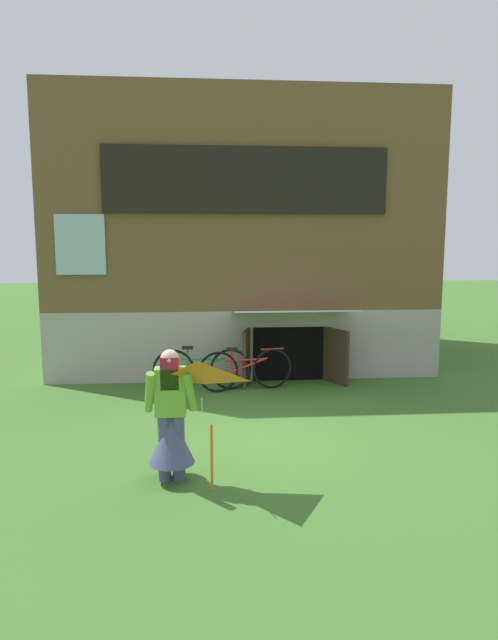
% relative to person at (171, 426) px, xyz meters
% --- Properties ---
extents(ground_plane, '(60.00, 60.00, 0.00)m').
position_rel_person_xyz_m(ground_plane, '(1.18, 1.40, -0.63)').
color(ground_plane, '#3D6B28').
extents(log_house, '(7.73, 6.42, 5.60)m').
position_rel_person_xyz_m(log_house, '(1.18, 7.05, 2.17)').
color(log_house, '#9E998E').
rests_on(log_house, ground_plane).
extents(person, '(0.60, 0.52, 1.51)m').
position_rel_person_xyz_m(person, '(0.00, 0.00, 0.00)').
color(person, '#474C75').
rests_on(person, ground_plane).
extents(kite, '(0.81, 0.89, 1.36)m').
position_rel_person_xyz_m(kite, '(0.32, -0.52, 0.51)').
color(kite, orange).
rests_on(kite, ground_plane).
extents(bicycle_red, '(1.74, 0.38, 0.80)m').
position_rel_person_xyz_m(bicycle_red, '(1.11, 3.71, -0.24)').
color(bicycle_red, black).
rests_on(bicycle_red, ground_plane).
extents(bicycle_green, '(1.79, 0.08, 0.81)m').
position_rel_person_xyz_m(bicycle_green, '(0.33, 3.80, -0.24)').
color(bicycle_green, black).
rests_on(bicycle_green, ground_plane).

